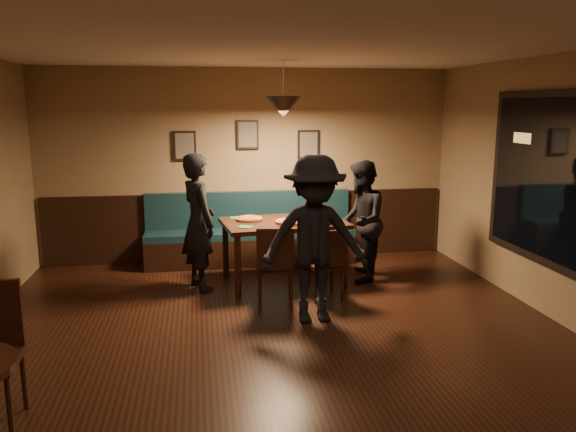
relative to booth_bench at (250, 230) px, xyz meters
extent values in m
plane|color=black|center=(0.00, -3.20, -0.50)|extent=(7.00, 7.00, 0.00)
plane|color=silver|center=(0.00, -3.20, 2.30)|extent=(7.00, 7.00, 0.00)
plane|color=#8C704F|center=(0.00, 0.30, 0.90)|extent=(6.00, 0.00, 6.00)
cube|color=black|center=(0.00, 0.27, 0.00)|extent=(5.88, 0.06, 1.00)
cube|color=black|center=(2.96, -2.70, 1.00)|extent=(0.06, 2.56, 1.86)
plane|color=black|center=(2.93, -2.70, 1.00)|extent=(0.00, 2.40, 2.40)
cube|color=black|center=(-0.90, 0.27, 1.20)|extent=(0.32, 0.04, 0.42)
cube|color=black|center=(0.00, 0.27, 1.35)|extent=(0.32, 0.04, 0.42)
cube|color=black|center=(0.90, 0.27, 1.20)|extent=(0.32, 0.04, 0.42)
cone|color=black|center=(0.34, -0.99, 1.75)|extent=(0.44, 0.44, 0.25)
cube|color=black|center=(0.34, -0.99, -0.09)|extent=(1.64, 1.17, 0.82)
imported|color=black|center=(-0.74, -1.05, 0.35)|extent=(0.61, 0.73, 1.70)
imported|color=black|center=(1.34, -1.03, 0.29)|extent=(0.80, 0.91, 1.58)
imported|color=black|center=(0.46, -2.33, 0.39)|extent=(1.16, 0.69, 1.77)
cylinder|color=gold|center=(-0.09, -0.86, 0.34)|extent=(0.42, 0.42, 0.04)
cylinder|color=orange|center=(0.39, -1.13, 0.34)|extent=(0.46, 0.46, 0.04)
cylinder|color=gold|center=(0.75, -0.85, 0.34)|extent=(0.42, 0.42, 0.04)
cylinder|color=black|center=(0.88, -1.30, 0.40)|extent=(0.09, 0.09, 0.17)
cylinder|color=#8C0804|center=(0.80, -1.07, 0.38)|extent=(0.03, 0.03, 0.13)
cube|color=#1B662C|center=(-0.24, -0.71, 0.32)|extent=(0.17, 0.17, 0.01)
cube|color=#1D6D30|center=(-0.18, -1.28, 0.32)|extent=(0.21, 0.21, 0.01)
cube|color=silver|center=(0.36, -1.37, 0.32)|extent=(0.16, 0.09, 0.00)
camera|label=1|loc=(-0.72, -7.93, 1.76)|focal=35.09mm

